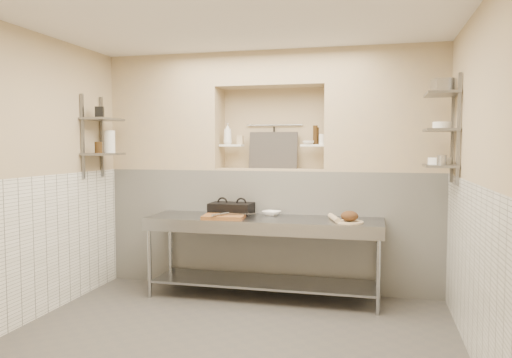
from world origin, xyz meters
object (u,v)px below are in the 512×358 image
(rolling_pin, at_px, (334,218))
(jug_left, at_px, (109,142))
(panini_press, at_px, (232,208))
(bowl_alcove, at_px, (308,143))
(mixing_bowl, at_px, (272,213))
(bread_loaf, at_px, (349,216))
(prep_table, at_px, (263,241))
(bottle_soap, at_px, (228,134))
(cutting_board, at_px, (224,217))

(rolling_pin, height_order, jug_left, jug_left)
(panini_press, relative_size, bowl_alcove, 3.67)
(mixing_bowl, distance_m, bread_loaf, 0.97)
(mixing_bowl, bearing_deg, panini_press, -178.77)
(prep_table, distance_m, bowl_alcove, 1.28)
(rolling_pin, distance_m, bottle_soap, 1.72)
(bowl_alcove, distance_m, jug_left, 2.35)
(panini_press, bearing_deg, jug_left, -170.41)
(cutting_board, bearing_deg, bread_loaf, 1.01)
(bottle_soap, xyz_separation_m, jug_left, (-1.30, -0.52, -0.10))
(rolling_pin, height_order, bowl_alcove, bowl_alcove)
(prep_table, distance_m, mixing_bowl, 0.37)
(rolling_pin, xyz_separation_m, jug_left, (-2.64, 0.03, 0.81))
(bottle_soap, height_order, bowl_alcove, bottle_soap)
(cutting_board, distance_m, rolling_pin, 1.19)
(rolling_pin, bearing_deg, bottle_soap, 157.64)
(panini_press, xyz_separation_m, cutting_board, (0.02, -0.37, -0.05))
(panini_press, distance_m, bottle_soap, 0.94)
(prep_table, height_order, rolling_pin, rolling_pin)
(cutting_board, xyz_separation_m, jug_left, (-1.46, 0.15, 0.82))
(cutting_board, height_order, bottle_soap, bottle_soap)
(bowl_alcove, height_order, jug_left, jug_left)
(bread_loaf, height_order, bottle_soap, bottle_soap)
(prep_table, height_order, jug_left, jug_left)
(mixing_bowl, relative_size, bottle_soap, 0.79)
(mixing_bowl, relative_size, jug_left, 0.78)
(mixing_bowl, relative_size, bowl_alcove, 1.52)
(mixing_bowl, bearing_deg, bowl_alcove, 37.86)
(mixing_bowl, xyz_separation_m, rolling_pin, (0.73, -0.26, 0.00))
(cutting_board, xyz_separation_m, bottle_soap, (-0.16, 0.68, 0.92))
(bread_loaf, distance_m, bowl_alcove, 1.13)
(panini_press, bearing_deg, mixing_bowl, 2.32)
(mixing_bowl, height_order, jug_left, jug_left)
(mixing_bowl, bearing_deg, prep_table, -100.97)
(panini_press, height_order, jug_left, jug_left)
(prep_table, bearing_deg, bread_loaf, -7.47)
(bottle_soap, relative_size, jug_left, 0.99)
(panini_press, bearing_deg, bottle_soap, 115.73)
(mixing_bowl, xyz_separation_m, bowl_alcove, (0.38, 0.29, 0.81))
(prep_table, height_order, panini_press, panini_press)
(mixing_bowl, xyz_separation_m, bottle_soap, (-0.61, 0.30, 0.92))
(rolling_pin, relative_size, bread_loaf, 2.13)
(panini_press, bearing_deg, bowl_alcove, 20.77)
(bowl_alcove, bearing_deg, bread_loaf, -51.38)
(prep_table, bearing_deg, cutting_board, -160.27)
(cutting_board, distance_m, jug_left, 1.68)
(cutting_board, bearing_deg, panini_press, 92.47)
(cutting_board, bearing_deg, bowl_alcove, 38.95)
(jug_left, bearing_deg, bottle_soap, 21.91)
(prep_table, relative_size, rolling_pin, 6.73)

